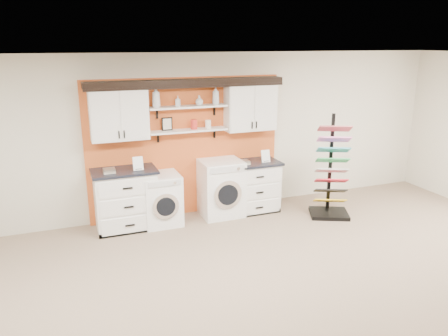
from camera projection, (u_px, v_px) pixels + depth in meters
name	position (u px, v px, depth m)	size (l,w,h in m)	color
ceiling	(316.00, 62.00, 3.57)	(10.00, 10.00, 0.00)	white
wall_back	(185.00, 136.00, 7.55)	(10.00, 10.00, 0.00)	beige
accent_panel	(186.00, 147.00, 7.57)	(3.40, 0.07, 2.40)	#C75422
upper_cabinet_left	(119.00, 114.00, 6.84)	(0.90, 0.35, 0.84)	white
upper_cabinet_right	(250.00, 106.00, 7.62)	(0.90, 0.35, 0.84)	white
shelf_lower	(188.00, 130.00, 7.33)	(1.32, 0.28, 0.03)	white
shelf_upper	(188.00, 107.00, 7.22)	(1.32, 0.28, 0.03)	white
crown_molding	(187.00, 82.00, 7.12)	(3.30, 0.41, 0.13)	black
picture_frame	(167.00, 124.00, 7.22)	(0.18, 0.02, 0.22)	black
canister_red	(194.00, 124.00, 7.34)	(0.11, 0.11, 0.16)	red
canister_cream	(208.00, 124.00, 7.43)	(0.10, 0.10, 0.14)	silver
base_cabinet_left	(126.00, 199.00, 7.09)	(1.02, 0.66, 1.00)	white
base_cabinet_right	(252.00, 186.00, 7.87)	(0.94, 0.66, 0.92)	white
washer	(161.00, 199.00, 7.30)	(0.62, 0.71, 0.86)	white
dryer	(221.00, 188.00, 7.65)	(0.71, 0.71, 1.00)	white
sample_rack	(331.00, 185.00, 7.62)	(0.82, 0.76, 1.79)	black
soap_bottle_a	(156.00, 97.00, 6.99)	(0.13, 0.13, 0.34)	silver
soap_bottle_b	(178.00, 101.00, 7.14)	(0.08, 0.08, 0.17)	silver
soap_bottle_c	(199.00, 100.00, 7.26)	(0.13, 0.13, 0.16)	silver
soap_bottle_d	(216.00, 95.00, 7.34)	(0.12, 0.12, 0.31)	silver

